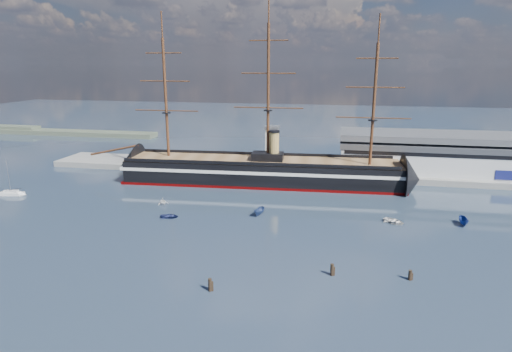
# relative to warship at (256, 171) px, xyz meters

# --- Properties ---
(ground) EXTENTS (600.00, 600.00, 0.00)m
(ground) POSITION_rel_warship_xyz_m (-0.07, -20.00, -4.04)
(ground) COLOR #283847
(ground) RESTS_ON ground
(quay) EXTENTS (180.00, 18.00, 2.00)m
(quay) POSITION_rel_warship_xyz_m (9.93, 16.00, -4.04)
(quay) COLOR slate
(quay) RESTS_ON ground
(warehouse) EXTENTS (63.00, 21.00, 11.60)m
(warehouse) POSITION_rel_warship_xyz_m (57.93, 20.00, 3.95)
(warehouse) COLOR #B7BABC
(warehouse) RESTS_ON ground
(quay_tower) EXTENTS (5.00, 5.00, 15.00)m
(quay_tower) POSITION_rel_warship_xyz_m (2.93, 13.00, 5.72)
(quay_tower) COLOR silver
(quay_tower) RESTS_ON ground
(shoreline) EXTENTS (120.00, 10.00, 4.00)m
(shoreline) POSITION_rel_warship_xyz_m (-139.30, 75.00, -2.59)
(shoreline) COLOR #3F4C38
(shoreline) RESTS_ON ground
(warship) EXTENTS (113.33, 21.51, 53.94)m
(warship) POSITION_rel_warship_xyz_m (0.00, 0.00, 0.00)
(warship) COLOR black
(warship) RESTS_ON ground
(sailboat) EXTENTS (7.02, 3.04, 10.86)m
(sailboat) POSITION_rel_warship_xyz_m (-68.62, -27.98, -3.35)
(sailboat) COLOR silver
(sailboat) RESTS_ON ground
(motorboat_b) EXTENTS (1.50, 3.03, 1.36)m
(motorboat_b) POSITION_rel_warship_xyz_m (-15.19, -36.84, -4.04)
(motorboat_b) COLOR navy
(motorboat_b) RESTS_ON ground
(motorboat_c) EXTENTS (5.98, 3.34, 2.26)m
(motorboat_c) POSITION_rel_warship_xyz_m (6.84, -30.31, -4.04)
(motorboat_c) COLOR navy
(motorboat_c) RESTS_ON ground
(motorboat_d) EXTENTS (5.64, 5.43, 2.01)m
(motorboat_d) POSITION_rel_warship_xyz_m (-21.11, -27.15, -4.04)
(motorboat_d) COLOR white
(motorboat_d) RESTS_ON ground
(motorboat_e) EXTENTS (3.08, 3.47, 1.56)m
(motorboat_e) POSITION_rel_warship_xyz_m (40.42, -29.50, -4.04)
(motorboat_e) COLOR silver
(motorboat_e) RESTS_ON ground
(motorboat_f) EXTENTS (5.88, 2.43, 2.31)m
(motorboat_f) POSITION_rel_warship_xyz_m (56.82, -27.51, -4.04)
(motorboat_f) COLOR navy
(motorboat_f) RESTS_ON ground
(piling_near_mid) EXTENTS (0.64, 0.64, 3.07)m
(piling_near_mid) POSITION_rel_warship_xyz_m (5.75, -69.47, -4.04)
(piling_near_mid) COLOR black
(piling_near_mid) RESTS_ON ground
(piling_near_right) EXTENTS (0.64, 0.64, 3.01)m
(piling_near_right) POSITION_rel_warship_xyz_m (26.20, -59.64, -4.04)
(piling_near_right) COLOR black
(piling_near_right) RESTS_ON ground
(piling_far_right) EXTENTS (0.64, 0.64, 2.62)m
(piling_far_right) POSITION_rel_warship_xyz_m (40.12, -58.59, -4.04)
(piling_far_right) COLOR black
(piling_far_right) RESTS_ON ground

